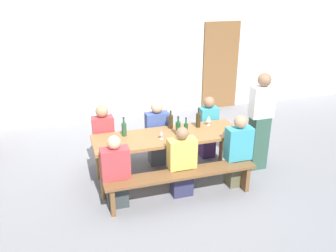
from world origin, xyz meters
The scene contains 21 objects.
ground_plane centered at (0.00, 0.00, 0.00)m, with size 24.00×24.00×0.00m, color slate.
back_wall centered at (0.00, 3.05, 1.60)m, with size 14.00×0.20×3.20m, color silver.
wooden_door centered at (2.24, 2.91, 1.05)m, with size 0.90×0.06×2.10m, color brown.
tasting_table centered at (0.00, 0.00, 0.67)m, with size 2.32×0.72×0.75m.
bench_near centered at (0.00, -0.66, 0.36)m, with size 2.22×0.30×0.45m.
bench_far centered at (0.00, 0.66, 0.36)m, with size 2.22×0.30×0.45m.
wine_bottle_0 centered at (0.12, 0.26, 0.86)m, with size 0.08×0.08×0.30m.
wine_bottle_1 centered at (0.56, 0.16, 0.87)m, with size 0.08×0.08×0.32m.
wine_bottle_2 centered at (0.15, -0.04, 0.86)m, with size 0.08×0.08×0.30m.
wine_bottle_3 centered at (-0.65, 0.17, 0.86)m, with size 0.07×0.07×0.30m.
wine_bottle_4 centered at (0.25, -0.12, 0.86)m, with size 0.07×0.07×0.30m.
wine_glass_0 centered at (-0.14, -0.11, 0.85)m, with size 0.07×0.07×0.14m.
wine_glass_1 centered at (1.08, -0.26, 0.88)m, with size 0.06×0.06×0.18m.
wine_glass_2 centered at (0.76, 0.18, 0.86)m, with size 0.08×0.08×0.17m.
seated_guest_near_0 centered at (-0.91, -0.51, 0.50)m, with size 0.39×0.24×1.07m.
seated_guest_near_1 centered at (0.05, -0.51, 0.50)m, with size 0.40×0.24×1.08m.
seated_guest_near_2 centered at (0.95, -0.51, 0.54)m, with size 0.39×0.24×1.15m.
seated_guest_far_0 centered at (-0.93, 0.51, 0.56)m, with size 0.34×0.24×1.17m.
seated_guest_far_1 centered at (-0.03, 0.51, 0.54)m, with size 0.39×0.24×1.14m.
seated_guest_far_2 centered at (0.90, 0.51, 0.54)m, with size 0.33×0.24×1.13m.
standing_host centered at (1.54, -0.12, 0.80)m, with size 0.37×0.24×1.64m.
Camera 1 is at (-1.46, -4.71, 2.95)m, focal length 37.27 mm.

